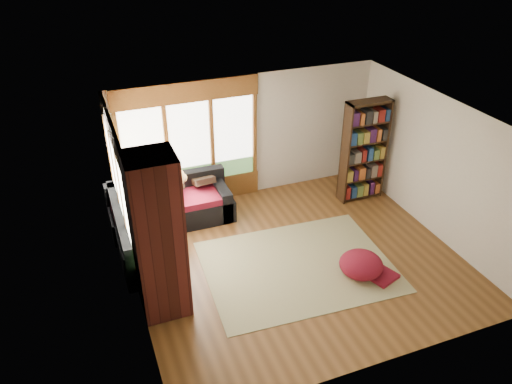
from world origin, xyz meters
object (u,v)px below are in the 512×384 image
object	(u,v)px
pouf	(361,264)
dog_tan	(162,191)
brick_chimney	(158,237)
area_rug	(298,266)
dog_brindle	(151,211)
bookshelf	(364,151)
sectional_sofa	(165,217)

from	to	relation	value
pouf	dog_tan	size ratio (longest dim) A/B	0.64
brick_chimney	area_rug	distance (m)	2.67
pouf	dog_brindle	size ratio (longest dim) A/B	0.87
area_rug	dog_brindle	xyz separation A→B (m)	(-2.18, 1.50, 0.74)
bookshelf	sectional_sofa	bearing A→B (deg)	176.73
pouf	dog_tan	xyz separation A→B (m)	(-2.77, 2.54, 0.61)
brick_chimney	pouf	bearing A→B (deg)	-7.30
sectional_sofa	area_rug	bearing A→B (deg)	-46.24
pouf	dog_brindle	world-z (taller)	dog_brindle
brick_chimney	sectional_sofa	distance (m)	2.32
area_rug	dog_tan	size ratio (longest dim) A/B	2.78
dog_tan	brick_chimney	bearing A→B (deg)	-116.38
brick_chimney	dog_tan	xyz separation A→B (m)	(0.45, 2.13, -0.48)
area_rug	dog_tan	distance (m)	2.85
area_rug	bookshelf	world-z (taller)	bookshelf
sectional_sofa	dog_tan	size ratio (longest dim) A/B	1.94
bookshelf	pouf	xyz separation A→B (m)	(-1.32, -2.23, -0.86)
area_rug	sectional_sofa	bearing A→B (deg)	134.62
dog_tan	dog_brindle	world-z (taller)	dog_tan
brick_chimney	bookshelf	bearing A→B (deg)	21.78
pouf	dog_tan	bearing A→B (deg)	137.47
area_rug	dog_brindle	size ratio (longest dim) A/B	3.76
brick_chimney	bookshelf	world-z (taller)	brick_chimney
sectional_sofa	bookshelf	world-z (taller)	bookshelf
area_rug	bookshelf	xyz separation A→B (m)	(2.21, 1.67, 1.07)
sectional_sofa	bookshelf	bearing A→B (deg)	-4.13
bookshelf	dog_tan	bearing A→B (deg)	175.62
dog_brindle	area_rug	bearing A→B (deg)	-152.13
brick_chimney	dog_brindle	size ratio (longest dim) A/B	3.09
sectional_sofa	dog_brindle	bearing A→B (deg)	-126.98
bookshelf	dog_tan	world-z (taller)	bookshelf
area_rug	pouf	bearing A→B (deg)	-31.75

